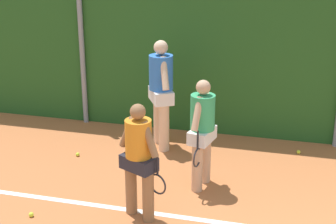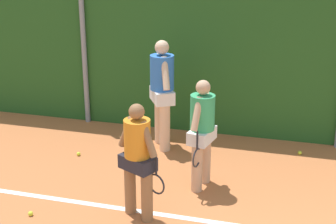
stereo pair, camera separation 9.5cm
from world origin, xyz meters
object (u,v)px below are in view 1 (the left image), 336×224
(player_foreground_near, at_px, (139,156))
(tennis_ball_1, at_px, (78,154))
(player_midcourt, at_px, (202,129))
(player_backcourt_far, at_px, (161,88))
(tennis_ball_3, at_px, (31,215))
(tennis_ball_6, at_px, (299,152))

(player_foreground_near, bearing_deg, tennis_ball_1, 161.85)
(player_midcourt, height_order, player_backcourt_far, player_backcourt_far)
(tennis_ball_1, bearing_deg, tennis_ball_3, -83.72)
(player_backcourt_far, height_order, tennis_ball_6, player_backcourt_far)
(player_backcourt_far, distance_m, tennis_ball_6, 2.64)
(player_backcourt_far, distance_m, tennis_ball_3, 3.13)
(player_foreground_near, distance_m, player_midcourt, 1.23)
(player_midcourt, height_order, tennis_ball_1, player_midcourt)
(player_backcourt_far, relative_size, tennis_ball_3, 29.20)
(player_foreground_near, relative_size, player_midcourt, 0.96)
(tennis_ball_1, bearing_deg, tennis_ball_6, 16.22)
(player_midcourt, relative_size, tennis_ball_1, 25.19)
(player_midcourt, relative_size, player_backcourt_far, 0.86)
(player_backcourt_far, relative_size, tennis_ball_6, 29.20)
(player_midcourt, distance_m, tennis_ball_3, 2.66)
(player_backcourt_far, bearing_deg, player_foreground_near, -21.17)
(player_midcourt, xyz_separation_m, tennis_ball_3, (-2.04, -1.45, -0.90))
(player_midcourt, xyz_separation_m, tennis_ball_6, (1.42, 1.58, -0.90))
(player_foreground_near, bearing_deg, tennis_ball_3, -139.05)
(player_foreground_near, relative_size, tennis_ball_1, 24.23)
(player_midcourt, distance_m, tennis_ball_1, 2.48)
(tennis_ball_6, bearing_deg, tennis_ball_1, -163.78)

